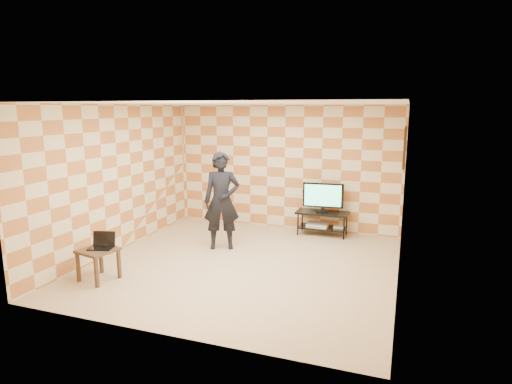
{
  "coord_description": "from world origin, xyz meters",
  "views": [
    {
      "loc": [
        2.52,
        -6.49,
        2.62
      ],
      "look_at": [
        0.0,
        0.6,
        1.15
      ],
      "focal_mm": 30.0,
      "sensor_mm": 36.0,
      "label": 1
    }
  ],
  "objects_px": {
    "tv": "(323,196)",
    "person": "(222,201)",
    "side_table": "(98,255)",
    "tv_stand": "(322,218)"
  },
  "relations": [
    {
      "from": "tv",
      "to": "person",
      "type": "relative_size",
      "value": 0.46
    },
    {
      "from": "tv",
      "to": "side_table",
      "type": "xyz_separation_m",
      "value": [
        -2.8,
        -3.56,
        -0.43
      ]
    },
    {
      "from": "tv_stand",
      "to": "side_table",
      "type": "bearing_deg",
      "value": -128.25
    },
    {
      "from": "tv_stand",
      "to": "person",
      "type": "height_order",
      "value": "person"
    },
    {
      "from": "person",
      "to": "side_table",
      "type": "bearing_deg",
      "value": -141.65
    },
    {
      "from": "side_table",
      "to": "person",
      "type": "relative_size",
      "value": 0.33
    },
    {
      "from": "tv",
      "to": "side_table",
      "type": "relative_size",
      "value": 1.4
    },
    {
      "from": "side_table",
      "to": "tv_stand",
      "type": "bearing_deg",
      "value": 51.75
    },
    {
      "from": "tv_stand",
      "to": "side_table",
      "type": "height_order",
      "value": "same"
    },
    {
      "from": "tv",
      "to": "side_table",
      "type": "height_order",
      "value": "tv"
    }
  ]
}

